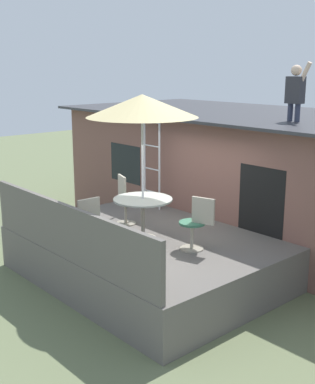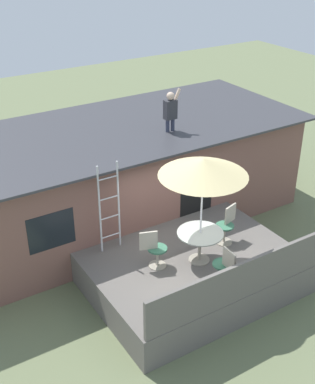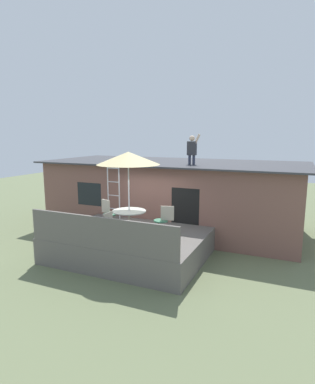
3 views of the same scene
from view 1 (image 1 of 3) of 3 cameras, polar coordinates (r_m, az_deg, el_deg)
ground_plane at (r=9.56m, az=-0.95°, el=-9.45°), size 40.00×40.00×0.00m
house at (r=11.70m, az=12.51°, el=1.74°), size 10.50×4.50×2.77m
deck at (r=9.41m, az=-0.96°, el=-7.22°), size 4.65×3.53×0.80m
deck_railing at (r=8.18m, az=-10.15°, el=-4.43°), size 4.55×0.08×0.90m
patio_table at (r=8.93m, az=-1.65°, el=-1.73°), size 1.04×1.04×0.74m
patio_umbrella at (r=8.62m, az=-1.73°, el=9.61°), size 1.90×1.90×2.54m
step_ladder at (r=10.86m, az=-0.63°, el=3.88°), size 0.52×0.04×2.20m
person_figure at (r=10.05m, az=15.23°, el=11.07°), size 0.47×0.20×1.11m
patio_chair_left at (r=9.92m, az=-3.75°, el=-0.93°), size 0.60×0.44×0.92m
patio_chair_right at (r=8.46m, az=4.33°, el=-3.57°), size 0.61×0.44×0.92m
patio_chair_near at (r=8.46m, az=-6.88°, el=-3.65°), size 0.44×0.62×0.92m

